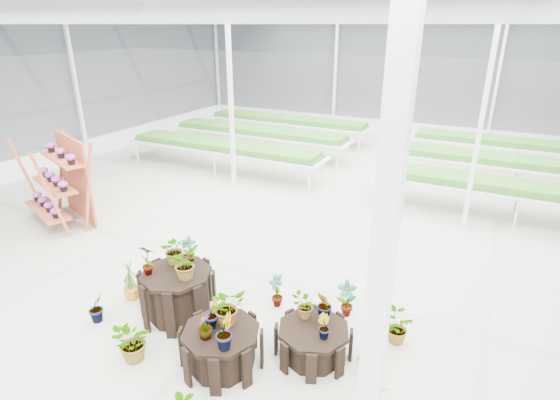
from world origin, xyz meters
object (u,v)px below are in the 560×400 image
at_px(plinth_tall, 178,294).
at_px(shelf_rack, 57,182).
at_px(plinth_mid, 222,348).
at_px(plinth_low, 313,342).
at_px(bird_table, 78,174).

bearing_deg(plinth_tall, shelf_rack, 161.50).
height_order(plinth_mid, shelf_rack, shelf_rack).
bearing_deg(plinth_mid, plinth_tall, 153.43).
relative_size(plinth_mid, plinth_low, 1.04).
relative_size(plinth_mid, shelf_rack, 0.55).
bearing_deg(shelf_rack, plinth_low, 8.25).
xyz_separation_m(plinth_tall, shelf_rack, (-4.57, 1.53, 0.59)).
bearing_deg(plinth_low, bird_table, 162.68).
xyz_separation_m(plinth_tall, plinth_mid, (1.20, -0.60, -0.10)).
relative_size(plinth_low, bird_table, 0.57).
xyz_separation_m(plinth_tall, plinth_low, (2.20, 0.10, -0.15)).
bearing_deg(plinth_tall, bird_table, 154.65).
bearing_deg(bird_table, plinth_low, -28.34).
xyz_separation_m(plinth_mid, bird_table, (-6.05, 2.90, 0.61)).
height_order(plinth_tall, plinth_mid, plinth_tall).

